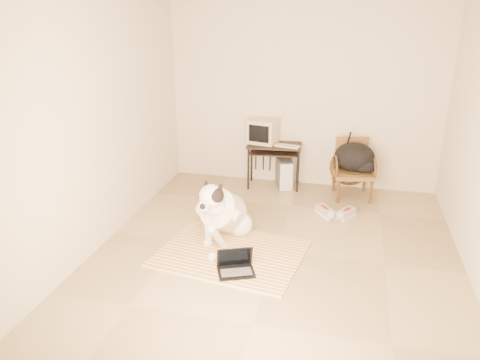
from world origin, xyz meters
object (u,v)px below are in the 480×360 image
(computer_desk, at_px, (274,151))
(backpack, at_px, (356,159))
(crt_monitor, at_px, (263,131))
(dog, at_px, (223,213))
(pc_tower, at_px, (284,173))
(laptop, at_px, (236,266))
(rattan_chair, at_px, (353,169))

(computer_desk, relative_size, backpack, 1.37)
(computer_desk, xyz_separation_m, crt_monitor, (-0.18, 0.08, 0.27))
(dog, height_order, crt_monitor, crt_monitor)
(crt_monitor, xyz_separation_m, pc_tower, (0.34, -0.04, -0.62))
(laptop, xyz_separation_m, crt_monitor, (-0.21, 2.61, 0.76))
(crt_monitor, bearing_deg, pc_tower, -7.16)
(crt_monitor, relative_size, backpack, 0.76)
(backpack, bearing_deg, computer_desk, 173.86)
(rattan_chair, bearing_deg, crt_monitor, 171.81)
(dog, xyz_separation_m, crt_monitor, (0.11, 1.92, 0.50))
(computer_desk, bearing_deg, laptop, -89.35)
(dog, relative_size, crt_monitor, 2.61)
(laptop, xyz_separation_m, rattan_chair, (1.13, 2.42, 0.33))
(rattan_chair, bearing_deg, backpack, -28.28)
(dog, height_order, computer_desk, dog)
(crt_monitor, height_order, backpack, crt_monitor)
(dog, height_order, laptop, dog)
(laptop, bearing_deg, computer_desk, 90.65)
(laptop, distance_m, crt_monitor, 2.73)
(computer_desk, bearing_deg, backpack, -6.14)
(pc_tower, bearing_deg, crt_monitor, 172.84)
(pc_tower, xyz_separation_m, rattan_chair, (1.00, -0.15, 0.19))
(backpack, bearing_deg, dog, -130.85)
(pc_tower, distance_m, backpack, 1.11)
(pc_tower, height_order, rattan_chair, rattan_chair)
(laptop, distance_m, computer_desk, 2.58)
(dog, relative_size, pc_tower, 2.37)
(rattan_chair, bearing_deg, laptop, -115.02)
(dog, distance_m, laptop, 0.80)
(crt_monitor, distance_m, pc_tower, 0.71)
(dog, relative_size, computer_desk, 1.45)
(computer_desk, bearing_deg, dog, -98.86)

